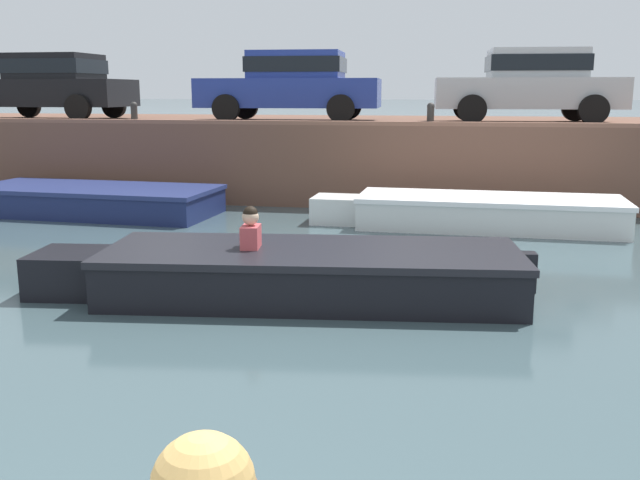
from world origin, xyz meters
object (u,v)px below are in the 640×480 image
at_px(boat_moored_central_white, 476,212).
at_px(car_left_inner_blue, 293,83).
at_px(motorboat_passing, 292,273).
at_px(mooring_bollard_west, 134,112).
at_px(car_leftmost_black, 52,83).
at_px(mooring_bollard_mid, 431,113).
at_px(car_centre_silver, 530,83).
at_px(boat_moored_west_navy, 84,200).

xyz_separation_m(boat_moored_central_white, car_left_inner_blue, (-4.07, 3.66, 2.24)).
distance_m(motorboat_passing, mooring_bollard_west, 8.40).
distance_m(boat_moored_central_white, car_left_inner_blue, 5.92).
bearing_deg(car_leftmost_black, boat_moored_central_white, -20.05).
relative_size(car_left_inner_blue, mooring_bollard_mid, 9.33).
relative_size(boat_moored_central_white, mooring_bollard_west, 12.12).
bearing_deg(car_leftmost_black, mooring_bollard_west, -31.73).
distance_m(car_leftmost_black, car_centre_silver, 11.18).
distance_m(motorboat_passing, car_centre_silver, 9.34).
distance_m(boat_moored_central_white, mooring_bollard_mid, 2.63).
distance_m(boat_moored_central_white, motorboat_passing, 5.25).
bearing_deg(boat_moored_west_navy, boat_moored_central_white, -0.92).
height_order(boat_moored_west_navy, mooring_bollard_west, mooring_bollard_west).
relative_size(car_leftmost_black, mooring_bollard_mid, 8.58).
xyz_separation_m(boat_moored_west_navy, mooring_bollard_west, (0.33, 1.74, 1.65)).
bearing_deg(mooring_bollard_west, motorboat_passing, -53.44).
height_order(car_centre_silver, mooring_bollard_mid, car_centre_silver).
bearing_deg(motorboat_passing, mooring_bollard_west, 126.56).
height_order(boat_moored_west_navy, car_left_inner_blue, car_left_inner_blue).
xyz_separation_m(motorboat_passing, mooring_bollard_mid, (1.32, 6.62, 1.62)).
bearing_deg(car_leftmost_black, mooring_bollard_mid, -11.15).
bearing_deg(boat_moored_west_navy, mooring_bollard_west, 79.34).
xyz_separation_m(car_centre_silver, mooring_bollard_mid, (-2.04, -1.80, -0.61)).
bearing_deg(car_left_inner_blue, mooring_bollard_mid, -29.57).
distance_m(car_leftmost_black, mooring_bollard_mid, 9.34).
distance_m(boat_moored_west_navy, mooring_bollard_mid, 6.98).
xyz_separation_m(boat_moored_central_white, mooring_bollard_mid, (-0.89, 1.86, 1.64)).
bearing_deg(mooring_bollard_mid, car_left_inner_blue, 150.43).
distance_m(boat_moored_west_navy, mooring_bollard_west, 2.42).
bearing_deg(boat_moored_west_navy, mooring_bollard_mid, 14.87).
xyz_separation_m(boat_moored_west_navy, mooring_bollard_mid, (6.55, 1.74, 1.65)).
bearing_deg(mooring_bollard_mid, car_leftmost_black, 168.85).
bearing_deg(car_left_inner_blue, mooring_bollard_west, -149.34).
bearing_deg(car_left_inner_blue, car_leftmost_black, -179.97).
height_order(motorboat_passing, car_left_inner_blue, car_left_inner_blue).
bearing_deg(boat_moored_central_white, car_centre_silver, 72.62).
height_order(boat_moored_west_navy, motorboat_passing, motorboat_passing).
xyz_separation_m(boat_moored_west_navy, motorboat_passing, (5.24, -4.88, 0.02)).
xyz_separation_m(boat_moored_central_white, car_centre_silver, (1.15, 3.66, 2.24)).
relative_size(car_leftmost_black, car_centre_silver, 0.96).
bearing_deg(boat_moored_central_white, boat_moored_west_navy, 179.08).
relative_size(boat_moored_central_white, motorboat_passing, 0.93).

